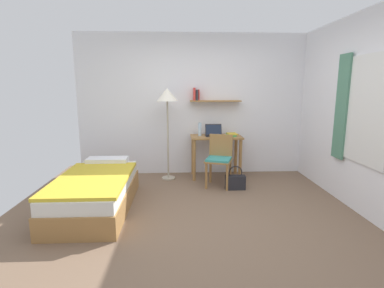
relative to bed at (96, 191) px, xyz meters
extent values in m
plane|color=brown|center=(1.47, -0.33, -0.24)|extent=(5.28, 5.28, 0.00)
cube|color=white|center=(1.47, 1.69, 1.06)|extent=(4.40, 0.05, 2.60)
cube|color=#9E703D|center=(1.80, 1.56, 1.15)|extent=(0.93, 0.22, 0.02)
cube|color=#D13D38|center=(1.42, 1.58, 1.27)|extent=(0.04, 0.17, 0.23)
cube|color=#333338|center=(1.46, 1.57, 1.25)|extent=(0.03, 0.18, 0.19)
cube|color=#D13D38|center=(1.50, 1.58, 1.25)|extent=(0.02, 0.15, 0.19)
cube|color=white|center=(3.49, -0.33, 1.06)|extent=(0.05, 4.40, 2.60)
cube|color=silver|center=(3.45, -0.30, 1.11)|extent=(0.02, 0.85, 1.37)
cube|color=white|center=(3.46, -0.30, 1.11)|extent=(0.01, 0.79, 1.31)
cube|color=#4C7F66|center=(3.43, 0.23, 1.11)|extent=(0.03, 0.28, 1.47)
cube|color=#9E703D|center=(0.00, -0.01, -0.10)|extent=(0.89, 1.83, 0.28)
cube|color=silver|center=(0.00, -0.01, 0.12)|extent=(0.86, 1.78, 0.16)
cube|color=gold|center=(0.00, -0.12, 0.22)|extent=(0.91, 1.50, 0.04)
cube|color=white|center=(0.00, 0.71, 0.25)|extent=(0.62, 0.28, 0.10)
cube|color=#9E703D|center=(1.80, 1.37, 0.51)|extent=(0.91, 0.51, 0.03)
cylinder|color=#9E703D|center=(1.39, 1.16, 0.13)|extent=(0.06, 0.06, 0.74)
cylinder|color=#9E703D|center=(2.21, 1.16, 0.13)|extent=(0.06, 0.06, 0.74)
cylinder|color=#9E703D|center=(1.39, 1.58, 0.13)|extent=(0.06, 0.06, 0.74)
cylinder|color=#9E703D|center=(2.21, 1.58, 0.13)|extent=(0.06, 0.06, 0.74)
cube|color=#9E703D|center=(1.78, 0.83, 0.20)|extent=(0.52, 0.51, 0.03)
cube|color=teal|center=(1.78, 0.83, 0.23)|extent=(0.48, 0.47, 0.04)
cube|color=#9E703D|center=(1.84, 1.01, 0.43)|extent=(0.38, 0.16, 0.36)
cylinder|color=#9E703D|center=(1.56, 0.73, -0.03)|extent=(0.04, 0.04, 0.43)
cylinder|color=#9E703D|center=(1.89, 0.62, -0.03)|extent=(0.04, 0.04, 0.43)
cylinder|color=#9E703D|center=(1.67, 1.05, -0.03)|extent=(0.04, 0.04, 0.43)
cylinder|color=#9E703D|center=(1.99, 0.94, -0.03)|extent=(0.04, 0.04, 0.43)
cylinder|color=#B2A893|center=(0.93, 1.30, -0.23)|extent=(0.24, 0.24, 0.02)
cylinder|color=#B2A893|center=(0.93, 1.30, 0.47)|extent=(0.03, 0.03, 1.37)
cone|color=silver|center=(0.93, 1.30, 1.27)|extent=(0.37, 0.37, 0.22)
cube|color=black|center=(1.76, 1.36, 0.53)|extent=(0.31, 0.22, 0.01)
cube|color=black|center=(1.76, 1.43, 0.64)|extent=(0.30, 0.10, 0.20)
cube|color=black|center=(1.76, 1.43, 0.63)|extent=(0.27, 0.08, 0.16)
cylinder|color=silver|center=(1.51, 1.40, 0.65)|extent=(0.06, 0.06, 0.24)
cube|color=#4CA856|center=(2.07, 1.34, 0.54)|extent=(0.19, 0.22, 0.03)
cube|color=gold|center=(2.08, 1.34, 0.57)|extent=(0.18, 0.23, 0.02)
cube|color=#232328|center=(2.03, 0.67, -0.12)|extent=(0.32, 0.12, 0.23)
torus|color=#232328|center=(2.03, 0.67, 0.04)|extent=(0.22, 0.02, 0.22)
camera|label=1|loc=(1.12, -3.87, 1.38)|focal=27.65mm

